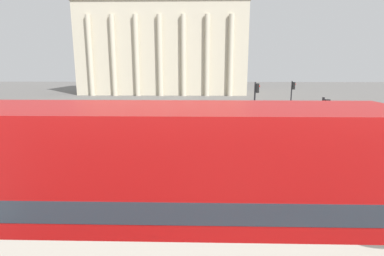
{
  "coord_description": "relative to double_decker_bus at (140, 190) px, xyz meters",
  "views": [
    {
      "loc": [
        -0.93,
        -2.28,
        5.12
      ],
      "look_at": [
        -1.38,
        15.72,
        1.41
      ],
      "focal_mm": 28.0,
      "sensor_mm": 36.0,
      "label": 1
    }
  ],
  "objects": [
    {
      "name": "double_decker_bus",
      "position": [
        0.0,
        0.0,
        0.0
      ],
      "size": [
        11.28,
        2.75,
        4.28
      ],
      "rotation": [
        0.0,
        0.0,
        -0.02
      ],
      "color": "black",
      "rests_on": "ground_plane"
    },
    {
      "name": "plaza_building_left",
      "position": [
        -5.5,
        53.59,
        5.94
      ],
      "size": [
        31.12,
        14.14,
        16.67
      ],
      "color": "beige",
      "rests_on": "ground_plane"
    },
    {
      "name": "traffic_light_near",
      "position": [
        7.21,
        7.77,
        0.04
      ],
      "size": [
        0.42,
        0.24,
        3.72
      ],
      "color": "black",
      "rests_on": "ground_plane"
    },
    {
      "name": "traffic_light_mid",
      "position": [
        5.57,
        16.26,
        0.2
      ],
      "size": [
        0.42,
        0.24,
        3.98
      ],
      "color": "black",
      "rests_on": "ground_plane"
    },
    {
      "name": "traffic_light_far",
      "position": [
        10.22,
        22.6,
        0.08
      ],
      "size": [
        0.42,
        0.24,
        3.77
      ],
      "color": "black",
      "rests_on": "ground_plane"
    },
    {
      "name": "pedestrian_grey",
      "position": [
        1.2,
        12.41,
        -1.47
      ],
      "size": [
        0.32,
        0.32,
        1.62
      ],
      "rotation": [
        0.0,
        0.0,
        4.76
      ],
      "color": "#282B33",
      "rests_on": "ground_plane"
    },
    {
      "name": "pedestrian_white",
      "position": [
        12.32,
        20.93,
        -1.41
      ],
      "size": [
        0.32,
        0.32,
        1.71
      ],
      "rotation": [
        0.0,
        0.0,
        0.79
      ],
      "color": "#282B33",
      "rests_on": "ground_plane"
    }
  ]
}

